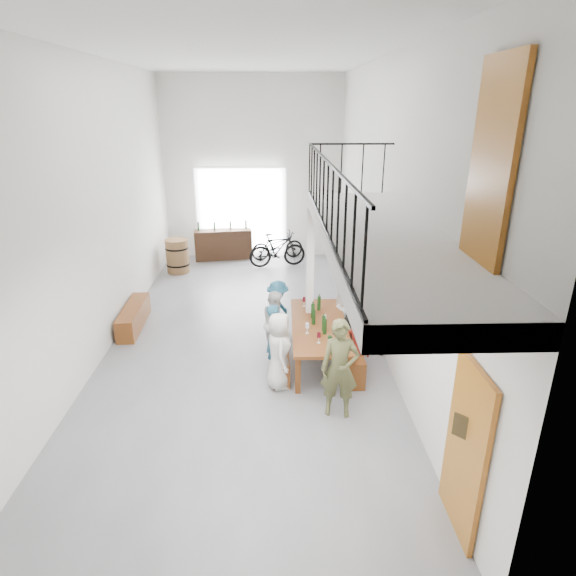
{
  "coord_description": "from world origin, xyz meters",
  "views": [
    {
      "loc": [
        0.6,
        -9.15,
        4.63
      ],
      "look_at": [
        0.88,
        -0.5,
        1.32
      ],
      "focal_mm": 30.0,
      "sensor_mm": 36.0,
      "label": 1
    }
  ],
  "objects_px": {
    "bench_inner": "(281,354)",
    "host_standing": "(340,369)",
    "side_bench": "(134,317)",
    "tasting_table": "(319,328)",
    "bicycle_near": "(277,246)",
    "oak_barrel": "(177,256)",
    "serving_counter": "(223,244)"
  },
  "relations": [
    {
      "from": "side_bench",
      "to": "serving_counter",
      "type": "relative_size",
      "value": 0.97
    },
    {
      "from": "serving_counter",
      "to": "bench_inner",
      "type": "bearing_deg",
      "value": -84.45
    },
    {
      "from": "side_bench",
      "to": "bicycle_near",
      "type": "bearing_deg",
      "value": 56.87
    },
    {
      "from": "serving_counter",
      "to": "host_standing",
      "type": "bearing_deg",
      "value": -81.33
    },
    {
      "from": "side_bench",
      "to": "host_standing",
      "type": "xyz_separation_m",
      "value": [
        4.1,
        -3.33,
        0.57
      ]
    },
    {
      "from": "bench_inner",
      "to": "host_standing",
      "type": "distance_m",
      "value": 1.92
    },
    {
      "from": "bench_inner",
      "to": "host_standing",
      "type": "relative_size",
      "value": 1.11
    },
    {
      "from": "bench_inner",
      "to": "serving_counter",
      "type": "distance_m",
      "value": 6.98
    },
    {
      "from": "tasting_table",
      "to": "host_standing",
      "type": "xyz_separation_m",
      "value": [
        0.16,
        -1.67,
        0.1
      ]
    },
    {
      "from": "bench_inner",
      "to": "serving_counter",
      "type": "relative_size",
      "value": 1.01
    },
    {
      "from": "bicycle_near",
      "to": "tasting_table",
      "type": "bearing_deg",
      "value": 169.78
    },
    {
      "from": "tasting_table",
      "to": "host_standing",
      "type": "bearing_deg",
      "value": -83.2
    },
    {
      "from": "bench_inner",
      "to": "bicycle_near",
      "type": "bearing_deg",
      "value": 89.55
    },
    {
      "from": "side_bench",
      "to": "oak_barrel",
      "type": "distance_m",
      "value": 3.77
    },
    {
      "from": "tasting_table",
      "to": "bench_inner",
      "type": "distance_m",
      "value": 0.89
    },
    {
      "from": "side_bench",
      "to": "oak_barrel",
      "type": "xyz_separation_m",
      "value": [
        0.3,
        3.75,
        0.25
      ]
    },
    {
      "from": "oak_barrel",
      "to": "host_standing",
      "type": "distance_m",
      "value": 8.05
    },
    {
      "from": "side_bench",
      "to": "bicycle_near",
      "type": "xyz_separation_m",
      "value": [
        3.22,
        4.94,
        0.2
      ]
    },
    {
      "from": "side_bench",
      "to": "bicycle_near",
      "type": "height_order",
      "value": "bicycle_near"
    },
    {
      "from": "host_standing",
      "to": "bicycle_near",
      "type": "relative_size",
      "value": 0.96
    },
    {
      "from": "tasting_table",
      "to": "side_bench",
      "type": "height_order",
      "value": "tasting_table"
    },
    {
      "from": "bicycle_near",
      "to": "bench_inner",
      "type": "bearing_deg",
      "value": 163.5
    },
    {
      "from": "serving_counter",
      "to": "side_bench",
      "type": "bearing_deg",
      "value": -115.36
    },
    {
      "from": "host_standing",
      "to": "bicycle_near",
      "type": "xyz_separation_m",
      "value": [
        -0.88,
        8.27,
        -0.37
      ]
    },
    {
      "from": "oak_barrel",
      "to": "serving_counter",
      "type": "relative_size",
      "value": 0.55
    },
    {
      "from": "host_standing",
      "to": "side_bench",
      "type": "bearing_deg",
      "value": 150.35
    },
    {
      "from": "bench_inner",
      "to": "side_bench",
      "type": "relative_size",
      "value": 1.04
    },
    {
      "from": "side_bench",
      "to": "bicycle_near",
      "type": "distance_m",
      "value": 5.9
    },
    {
      "from": "tasting_table",
      "to": "bench_inner",
      "type": "bearing_deg",
      "value": -172.25
    },
    {
      "from": "tasting_table",
      "to": "side_bench",
      "type": "distance_m",
      "value": 4.3
    },
    {
      "from": "tasting_table",
      "to": "oak_barrel",
      "type": "height_order",
      "value": "oak_barrel"
    },
    {
      "from": "oak_barrel",
      "to": "host_standing",
      "type": "bearing_deg",
      "value": -61.74
    }
  ]
}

